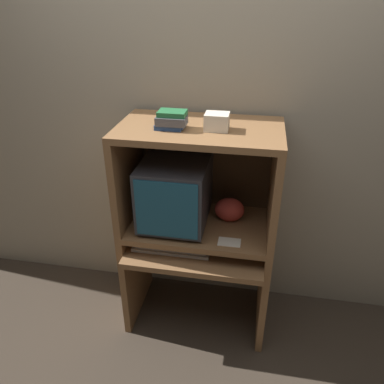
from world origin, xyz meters
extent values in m
plane|color=#3D3328|center=(0.00, 0.00, 0.00)|extent=(12.00, 12.00, 0.00)
cube|color=gray|center=(0.00, 0.58, 1.30)|extent=(6.00, 0.06, 2.60)
cube|color=brown|center=(-0.43, 0.26, 0.32)|extent=(0.04, 0.52, 0.64)
cube|color=brown|center=(0.43, 0.26, 0.32)|extent=(0.04, 0.52, 0.64)
cube|color=brown|center=(0.00, 0.11, 0.62)|extent=(0.81, 0.37, 0.04)
cube|color=brown|center=(-0.43, 0.26, 0.69)|extent=(0.04, 0.52, 0.11)
cube|color=brown|center=(0.43, 0.26, 0.69)|extent=(0.04, 0.52, 0.11)
cube|color=brown|center=(0.00, 0.26, 0.73)|extent=(0.81, 0.52, 0.04)
cube|color=brown|center=(-0.43, 0.26, 1.05)|extent=(0.04, 0.52, 0.61)
cube|color=brown|center=(0.43, 0.26, 1.05)|extent=(0.04, 0.52, 0.61)
cube|color=brown|center=(0.00, 0.26, 1.34)|extent=(0.81, 0.52, 0.04)
cube|color=#48321E|center=(0.00, 0.51, 1.05)|extent=(0.81, 0.01, 0.61)
cylinder|color=#333338|center=(-0.14, 0.27, 0.76)|extent=(0.21, 0.21, 0.02)
cube|color=#333338|center=(-0.14, 0.27, 0.96)|extent=(0.38, 0.46, 0.38)
cube|color=navy|center=(-0.14, 0.03, 0.96)|extent=(0.35, 0.01, 0.34)
cube|color=beige|center=(-0.14, 0.11, 0.65)|extent=(0.46, 0.13, 0.02)
cube|color=silver|center=(-0.14, 0.11, 0.66)|extent=(0.42, 0.10, 0.01)
ellipsoid|color=black|center=(0.14, 0.13, 0.65)|extent=(0.07, 0.04, 0.03)
ellipsoid|color=#BC382D|center=(0.18, 0.32, 0.82)|extent=(0.18, 0.13, 0.15)
cube|color=navy|center=(-0.15, 0.21, 1.37)|extent=(0.14, 0.11, 0.03)
cube|color=#4C4C51|center=(-0.14, 0.20, 1.40)|extent=(0.16, 0.10, 0.04)
cube|color=#236638|center=(-0.14, 0.21, 1.44)|extent=(0.14, 0.10, 0.03)
cube|color=beige|center=(0.20, 0.09, 0.75)|extent=(0.13, 0.08, 0.00)
cube|color=beige|center=(0.09, 0.23, 1.40)|extent=(0.12, 0.11, 0.09)
camera|label=1|loc=(0.30, -1.63, 2.00)|focal=35.00mm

